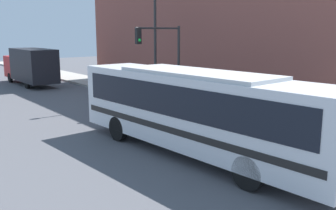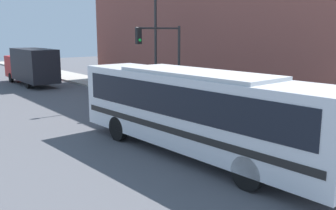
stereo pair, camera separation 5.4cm
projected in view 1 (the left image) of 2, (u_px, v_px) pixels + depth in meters
name	position (u px, v px, depth m)	size (l,w,h in m)	color
ground_plane	(263.00, 176.00, 12.44)	(120.00, 120.00, 0.00)	#515156
sidewalk	(118.00, 88.00, 31.63)	(3.38, 70.00, 0.17)	#A8A399
building_facade	(209.00, 14.00, 28.62)	(6.00, 25.87, 12.18)	brown
city_bus	(196.00, 107.00, 14.11)	(3.09, 12.08, 3.29)	silver
delivery_truck	(30.00, 65.00, 33.56)	(2.35, 8.48, 3.27)	black
fire_hydrant	(254.00, 116.00, 18.98)	(0.20, 0.28, 0.70)	#999999
traffic_light_pole	(164.00, 51.00, 22.57)	(3.28, 0.35, 4.91)	#2D2D2D
parking_meter	(184.00, 93.00, 23.16)	(0.14, 0.14, 1.21)	#2D2D2D
street_lamp	(151.00, 31.00, 24.91)	(2.91, 0.28, 7.69)	#2D2D2D
pedestrian_near_corner	(170.00, 82.00, 27.09)	(0.34, 0.34, 1.85)	#23283D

